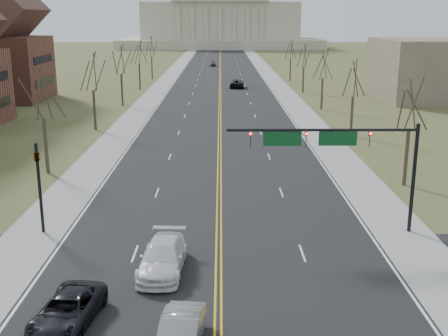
{
  "coord_description": "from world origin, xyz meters",
  "views": [
    {
      "loc": [
        0.14,
        -20.95,
        13.64
      ],
      "look_at": [
        0.37,
        18.48,
        3.0
      ],
      "focal_mm": 45.0,
      "sensor_mm": 36.0,
      "label": 1
    }
  ],
  "objects_px": {
    "signal_mast": "(337,146)",
    "car_far_sb": "(213,63)",
    "car_far_nb": "(237,83)",
    "car_sb_inner_lead": "(180,335)",
    "car_sb_inner_second": "(163,257)",
    "car_sb_outer_lead": "(67,310)",
    "signal_left": "(39,178)"
  },
  "relations": [
    {
      "from": "car_sb_inner_lead",
      "to": "car_sb_inner_second",
      "type": "distance_m",
      "value": 7.86
    },
    {
      "from": "signal_left",
      "to": "car_sb_inner_lead",
      "type": "height_order",
      "value": "signal_left"
    },
    {
      "from": "signal_left",
      "to": "car_sb_outer_lead",
      "type": "xyz_separation_m",
      "value": [
        4.63,
        -11.44,
        -2.99
      ]
    },
    {
      "from": "car_far_nb",
      "to": "car_far_sb",
      "type": "xyz_separation_m",
      "value": [
        -5.53,
        50.91,
        -0.08
      ]
    },
    {
      "from": "signal_mast",
      "to": "car_sb_inner_lead",
      "type": "xyz_separation_m",
      "value": [
        -9.03,
        -13.63,
        -4.98
      ]
    },
    {
      "from": "car_far_nb",
      "to": "car_far_sb",
      "type": "distance_m",
      "value": 51.21
    },
    {
      "from": "signal_mast",
      "to": "car_sb_outer_lead",
      "type": "distance_m",
      "value": 19.0
    },
    {
      "from": "signal_left",
      "to": "car_sb_inner_lead",
      "type": "relative_size",
      "value": 1.28
    },
    {
      "from": "signal_left",
      "to": "car_far_sb",
      "type": "bearing_deg",
      "value": 85.85
    },
    {
      "from": "car_sb_outer_lead",
      "to": "car_far_nb",
      "type": "distance_m",
      "value": 89.82
    },
    {
      "from": "car_sb_inner_lead",
      "to": "car_far_nb",
      "type": "relative_size",
      "value": 0.79
    },
    {
      "from": "car_far_nb",
      "to": "car_sb_inner_lead",
      "type": "bearing_deg",
      "value": 89.69
    },
    {
      "from": "signal_left",
      "to": "car_far_nb",
      "type": "distance_m",
      "value": 79.25
    },
    {
      "from": "car_sb_inner_lead",
      "to": "car_far_nb",
      "type": "bearing_deg",
      "value": 92.45
    },
    {
      "from": "car_sb_inner_lead",
      "to": "car_far_nb",
      "type": "distance_m",
      "value": 91.55
    },
    {
      "from": "car_sb_outer_lead",
      "to": "signal_left",
      "type": "bearing_deg",
      "value": 119.37
    },
    {
      "from": "signal_left",
      "to": "car_far_nb",
      "type": "height_order",
      "value": "signal_left"
    },
    {
      "from": "car_sb_inner_lead",
      "to": "car_sb_outer_lead",
      "type": "distance_m",
      "value": 5.72
    },
    {
      "from": "signal_mast",
      "to": "car_sb_outer_lead",
      "type": "xyz_separation_m",
      "value": [
        -14.31,
        -11.44,
        -5.04
      ]
    },
    {
      "from": "signal_mast",
      "to": "car_far_sb",
      "type": "bearing_deg",
      "value": 94.27
    },
    {
      "from": "car_far_nb",
      "to": "signal_mast",
      "type": "bearing_deg",
      "value": 95.79
    },
    {
      "from": "car_sb_outer_lead",
      "to": "signal_mast",
      "type": "bearing_deg",
      "value": 45.98
    },
    {
      "from": "signal_mast",
      "to": "car_sb_inner_second",
      "type": "bearing_deg",
      "value": -150.67
    },
    {
      "from": "signal_mast",
      "to": "signal_left",
      "type": "height_order",
      "value": "signal_mast"
    },
    {
      "from": "signal_mast",
      "to": "car_sb_inner_lead",
      "type": "bearing_deg",
      "value": -123.52
    },
    {
      "from": "car_sb_outer_lead",
      "to": "car_far_sb",
      "type": "bearing_deg",
      "value": 95.41
    },
    {
      "from": "signal_mast",
      "to": "car_sb_inner_second",
      "type": "xyz_separation_m",
      "value": [
        -10.52,
        -5.91,
        -4.92
      ]
    },
    {
      "from": "car_sb_inner_second",
      "to": "car_far_nb",
      "type": "height_order",
      "value": "car_sb_inner_second"
    },
    {
      "from": "signal_mast",
      "to": "car_sb_inner_lead",
      "type": "relative_size",
      "value": 2.59
    },
    {
      "from": "car_far_nb",
      "to": "car_far_sb",
      "type": "bearing_deg",
      "value": -81.01
    },
    {
      "from": "signal_mast",
      "to": "car_far_nb",
      "type": "relative_size",
      "value": 2.05
    },
    {
      "from": "signal_left",
      "to": "car_far_nb",
      "type": "xyz_separation_m",
      "value": [
        14.87,
        77.79,
        -2.88
      ]
    }
  ]
}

